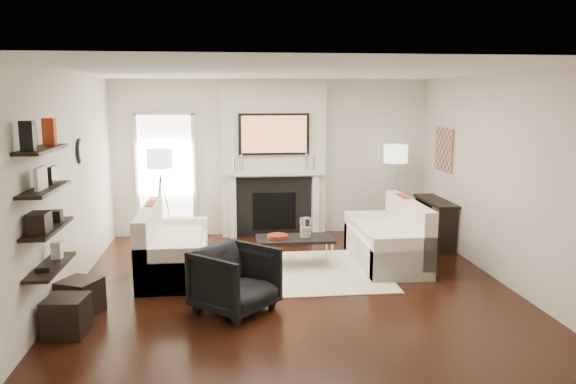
{
  "coord_description": "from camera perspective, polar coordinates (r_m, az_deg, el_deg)",
  "views": [
    {
      "loc": [
        -0.83,
        -6.75,
        2.42
      ],
      "look_at": [
        0.0,
        0.6,
        1.15
      ],
      "focal_mm": 35.0,
      "sensor_mm": 36.0,
      "label": 1
    }
  ],
  "objects": [
    {
      "name": "room_envelope",
      "position": [
        6.88,
        0.56,
        0.8
      ],
      "size": [
        6.0,
        6.0,
        6.0
      ],
      "color": "black",
      "rests_on": "ground"
    },
    {
      "name": "chimney_breast",
      "position": [
        9.72,
        -1.5,
        3.43
      ],
      "size": [
        1.8,
        0.25,
        2.7
      ],
      "primitive_type": "cube",
      "color": "silver",
      "rests_on": "floor"
    },
    {
      "name": "fireplace_surround",
      "position": [
        9.71,
        -1.41,
        -1.53
      ],
      "size": [
        1.3,
        0.02,
        1.04
      ],
      "primitive_type": "cube",
      "color": "black",
      "rests_on": "floor"
    },
    {
      "name": "firebox",
      "position": [
        9.72,
        -1.41,
        -1.94
      ],
      "size": [
        0.75,
        0.02,
        0.65
      ],
      "primitive_type": "cube",
      "color": "black",
      "rests_on": "floor"
    },
    {
      "name": "mantel_pilaster_l",
      "position": [
        9.64,
        -5.66,
        -1.48
      ],
      "size": [
        0.12,
        0.08,
        1.1
      ],
      "primitive_type": "cube",
      "color": "white",
      "rests_on": "floor"
    },
    {
      "name": "mantel_pilaster_r",
      "position": [
        9.77,
        2.82,
        -1.3
      ],
      "size": [
        0.12,
        0.08,
        1.1
      ],
      "primitive_type": "cube",
      "color": "white",
      "rests_on": "floor"
    },
    {
      "name": "mantel_shelf",
      "position": [
        9.56,
        -1.4,
        1.94
      ],
      "size": [
        1.7,
        0.18,
        0.07
      ],
      "primitive_type": "cube",
      "color": "white",
      "rests_on": "chimney_breast"
    },
    {
      "name": "tv_body",
      "position": [
        9.52,
        -1.43,
        5.89
      ],
      "size": [
        1.2,
        0.06,
        0.7
      ],
      "primitive_type": "cube",
      "color": "black",
      "rests_on": "chimney_breast"
    },
    {
      "name": "tv_screen",
      "position": [
        9.49,
        -1.41,
        5.88
      ],
      "size": [
        1.1,
        0.0,
        0.62
      ],
      "primitive_type": "cube",
      "color": "#BF723F",
      "rests_on": "tv_body"
    },
    {
      "name": "candlestick_l_tall",
      "position": [
        9.52,
        -4.71,
        2.99
      ],
      "size": [
        0.04,
        0.04,
        0.3
      ],
      "primitive_type": "cylinder",
      "color": "silver",
      "rests_on": "mantel_shelf"
    },
    {
      "name": "candlestick_l_short",
      "position": [
        9.52,
        -5.5,
        2.8
      ],
      "size": [
        0.04,
        0.04,
        0.24
      ],
      "primitive_type": "cylinder",
      "color": "silver",
      "rests_on": "mantel_shelf"
    },
    {
      "name": "candlestick_r_tall",
      "position": [
        9.61,
        1.86,
        3.09
      ],
      "size": [
        0.04,
        0.04,
        0.3
      ],
      "primitive_type": "cylinder",
      "color": "silver",
      "rests_on": "mantel_shelf"
    },
    {
      "name": "candlestick_r_short",
      "position": [
        9.64,
        2.63,
        2.92
      ],
      "size": [
        0.04,
        0.04,
        0.24
      ],
      "primitive_type": "cylinder",
      "color": "silver",
      "rests_on": "mantel_shelf"
    },
    {
      "name": "hallway_panel",
      "position": [
        9.88,
        -12.31,
        1.55
      ],
      "size": [
        0.9,
        0.02,
        2.1
      ],
      "primitive_type": "cube",
      "color": "white",
      "rests_on": "floor"
    },
    {
      "name": "door_trim_l",
      "position": [
        9.92,
        -15.08,
        1.48
      ],
      "size": [
        0.06,
        0.06,
        2.16
      ],
      "primitive_type": "cube",
      "color": "white",
      "rests_on": "floor"
    },
    {
      "name": "door_trim_r",
      "position": [
        9.82,
        -9.53,
        1.6
      ],
      "size": [
        0.06,
        0.06,
        2.16
      ],
      "primitive_type": "cube",
      "color": "white",
      "rests_on": "floor"
    },
    {
      "name": "door_trim_top",
      "position": [
        9.77,
        -12.55,
        7.82
      ],
      "size": [
        1.02,
        0.06,
        0.06
      ],
      "primitive_type": "cube",
      "color": "white",
      "rests_on": "wall_back"
    },
    {
      "name": "rug",
      "position": [
        7.87,
        0.31,
        -8.12
      ],
      "size": [
        2.6,
        2.0,
        0.01
      ],
      "primitive_type": "cube",
      "color": "beige",
      "rests_on": "floor"
    },
    {
      "name": "loveseat_left_base",
      "position": [
        7.91,
        -11.4,
        -6.67
      ],
      "size": [
        0.85,
        1.8,
        0.42
      ],
      "primitive_type": "cube",
      "color": "white",
      "rests_on": "floor"
    },
    {
      "name": "loveseat_left_back",
      "position": [
        7.87,
        -13.92,
        -4.48
      ],
      "size": [
        0.18,
        1.8,
        0.8
      ],
      "primitive_type": "cube",
      "color": "white",
      "rests_on": "floor"
    },
    {
      "name": "loveseat_left_arm_n",
      "position": [
        7.12,
        -11.98,
        -7.81
      ],
      "size": [
        0.85,
        0.18,
        0.6
      ],
      "primitive_type": "cube",
      "color": "white",
      "rests_on": "floor"
    },
    {
      "name": "loveseat_left_arm_s",
      "position": [
        8.67,
        -10.97,
        -4.59
      ],
      "size": [
        0.85,
        0.18,
        0.6
      ],
      "primitive_type": "cube",
      "color": "white",
      "rests_on": "floor"
    },
    {
      "name": "loveseat_left_cushion",
      "position": [
        7.84,
        -11.1,
        -4.84
      ],
      "size": [
        0.63,
        1.44,
        0.1
      ],
      "primitive_type": "cube",
      "color": "white",
      "rests_on": "loveseat_left_base"
    },
    {
      "name": "pillow_left_orange",
      "position": [
        8.11,
        -13.71,
        -2.56
      ],
      "size": [
        0.1,
        0.42,
        0.42
      ],
      "primitive_type": "cube",
      "color": "#AF3715",
      "rests_on": "loveseat_left_cushion"
    },
    {
      "name": "pillow_left_charcoal",
      "position": [
        7.53,
        -14.27,
        -3.6
      ],
      "size": [
        0.1,
        0.4,
        0.4
      ],
      "primitive_type": "cube",
      "color": "black",
      "rests_on": "loveseat_left_cushion"
    },
    {
      "name": "loveseat_right_base",
      "position": [
        8.37,
        9.87,
        -5.71
      ],
      "size": [
        0.85,
        1.8,
        0.42
      ],
      "primitive_type": "cube",
      "color": "white",
      "rests_on": "floor"
    },
    {
      "name": "loveseat_right_back",
      "position": [
        8.39,
        12.14,
        -3.52
      ],
      "size": [
        0.18,
        1.8,
        0.8
      ],
      "primitive_type": "cube",
      "color": "white",
      "rests_on": "floor"
    },
    {
      "name": "loveseat_right_arm_n",
      "position": [
        7.6,
        11.6,
        -6.66
      ],
      "size": [
        0.85,
        0.18,
        0.6
      ],
      "primitive_type": "cube",
      "color": "white",
      "rests_on": "floor"
    },
    {
      "name": "loveseat_right_arm_s",
      "position": [
        9.1,
        8.47,
        -3.83
      ],
      "size": [
        0.85,
        0.18,
        0.6
      ],
      "primitive_type": "cube",
      "color": "white",
      "rests_on": "floor"
    },
    {
      "name": "loveseat_right_cushion",
      "position": [
        8.29,
        9.59,
        -4.0
      ],
      "size": [
        0.63,
        1.44,
        0.1
      ],
      "primitive_type": "cube",
      "color": "white",
      "rests_on": "loveseat_right_base"
    },
    {
      "name": "pillow_right_orange",
      "position": [
        8.63,
        11.56,
        -1.75
      ],
      "size": [
        0.1,
        0.42,
        0.42
      ],
      "primitive_type": "cube",
      "color": "#AF3715",
      "rests_on": "loveseat_right_cushion"
    },
    {
      "name": "pillow_right_charcoal",
      "position": [
        8.07,
        12.86,
        -2.66
      ],
      "size": [
        0.1,
        0.4,
        0.4
      ],
      "primitive_type": "cube",
      "color": "black",
      "rests_on": "loveseat_right_cushion"
    },
    {
      "name": "coffee_table",
      "position": [
        8.05,
        0.72,
        -4.78
      ],
      "size": [
        1.1,
        0.55,
        0.04
      ],
      "primitive_type": "cube",
      "color": "black",
      "rests_on": "floor"
    },
    {
      "name": "coffee_leg_nw",
      "position": [
        7.85,
        -2.73,
        -6.76
      ],
      "size": [
        0.02,
        0.02,
        0.38
      ],
      "primitive_type": "cylinder",
      "color": "silver",
      "rests_on": "floor"
    },
    {
      "name": "coffee_leg_ne",
      "position": [
        7.98,
        4.51,
        -6.52
      ],
      "size": [
        0.02,
        0.02,
        0.38
      ],
      "primitive_type": "cylinder",
      "color": "silver",
      "rests_on": "floor"
    },
    {
      "name": "coffee_leg_sw",
      "position": [
        8.28,
        -2.93,
        -5.9
      ],
      "size": [
        0.02,
        0.02,
        0.38
      ],
      "primitive_type": "cylinder",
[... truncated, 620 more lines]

